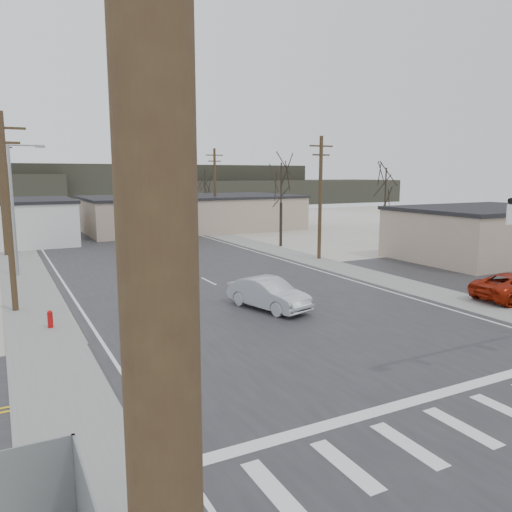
{
  "coord_description": "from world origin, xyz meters",
  "views": [
    {
      "loc": [
        -12.02,
        -15.78,
        6.98
      ],
      "look_at": [
        0.28,
        7.81,
        2.6
      ],
      "focal_mm": 35.0,
      "sensor_mm": 36.0,
      "label": 1
    }
  ],
  "objects_px": {
    "fire_hydrant": "(50,319)",
    "car_far_b": "(52,216)",
    "car_parked_dark_b": "(477,252)",
    "sedan_crossing": "(268,294)",
    "car_far_a": "(134,226)"
  },
  "relations": [
    {
      "from": "car_far_a",
      "to": "car_far_b",
      "type": "height_order",
      "value": "car_far_a"
    },
    {
      "from": "sedan_crossing",
      "to": "car_far_a",
      "type": "bearing_deg",
      "value": 71.26
    },
    {
      "from": "car_far_b",
      "to": "car_far_a",
      "type": "bearing_deg",
      "value": -73.48
    },
    {
      "from": "fire_hydrant",
      "to": "sedan_crossing",
      "type": "distance_m",
      "value": 10.57
    },
    {
      "from": "sedan_crossing",
      "to": "car_far_b",
      "type": "height_order",
      "value": "sedan_crossing"
    },
    {
      "from": "car_far_b",
      "to": "fire_hydrant",
      "type": "bearing_deg",
      "value": -97.54
    },
    {
      "from": "fire_hydrant",
      "to": "car_far_b",
      "type": "height_order",
      "value": "car_far_b"
    },
    {
      "from": "car_far_b",
      "to": "car_parked_dark_b",
      "type": "relative_size",
      "value": 0.9
    },
    {
      "from": "car_far_b",
      "to": "sedan_crossing",
      "type": "bearing_deg",
      "value": -87.23
    },
    {
      "from": "car_far_a",
      "to": "car_parked_dark_b",
      "type": "xyz_separation_m",
      "value": [
        19.55,
        -32.67,
        -0.01
      ]
    },
    {
      "from": "sedan_crossing",
      "to": "car_far_b",
      "type": "xyz_separation_m",
      "value": [
        -4.75,
        58.71,
        -0.07
      ]
    },
    {
      "from": "car_far_a",
      "to": "sedan_crossing",
      "type": "bearing_deg",
      "value": 97.68
    },
    {
      "from": "sedan_crossing",
      "to": "car_far_a",
      "type": "distance_m",
      "value": 37.53
    },
    {
      "from": "fire_hydrant",
      "to": "car_far_b",
      "type": "xyz_separation_m",
      "value": [
        5.67,
        57.0,
        0.32
      ]
    },
    {
      "from": "fire_hydrant",
      "to": "car_far_b",
      "type": "bearing_deg",
      "value": 84.32
    }
  ]
}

